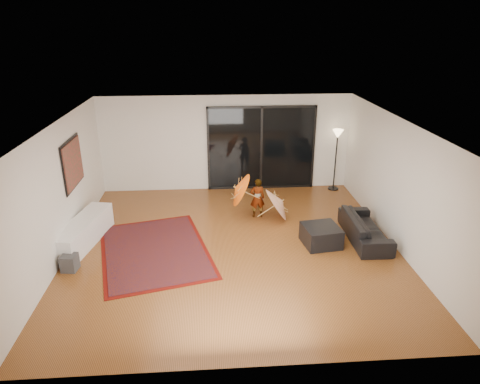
{
  "coord_description": "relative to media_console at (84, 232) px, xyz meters",
  "views": [
    {
      "loc": [
        -0.44,
        -8.17,
        4.56
      ],
      "look_at": [
        0.18,
        0.43,
        1.1
      ],
      "focal_mm": 32.0,
      "sensor_mm": 36.0,
      "label": 1
    }
  ],
  "objects": [
    {
      "name": "floor_lamp",
      "position": [
        6.35,
        2.83,
        1.11
      ],
      "size": [
        0.3,
        0.3,
        1.76
      ],
      "color": "black",
      "rests_on": "floor"
    },
    {
      "name": "parasol_white",
      "position": [
        4.53,
        0.96,
        0.23
      ],
      "size": [
        0.67,
        0.9,
        0.96
      ],
      "rotation": [
        0.0,
        0.97,
        0.0
      ],
      "color": "silver",
      "rests_on": "floor"
    },
    {
      "name": "ottoman",
      "position": [
        5.16,
        -0.41,
        -0.06
      ],
      "size": [
        0.85,
        0.85,
        0.43
      ],
      "primitive_type": "cube",
      "rotation": [
        0.0,
        0.0,
        0.14
      ],
      "color": "black",
      "rests_on": "floor"
    },
    {
      "name": "media_console",
      "position": [
        0.0,
        0.0,
        0.0
      ],
      "size": [
        0.89,
        2.06,
        0.56
      ],
      "primitive_type": "cube",
      "rotation": [
        0.0,
        0.0,
        -0.2
      ],
      "color": "white",
      "rests_on": "floor"
    },
    {
      "name": "child",
      "position": [
        3.93,
        1.11,
        0.22
      ],
      "size": [
        0.38,
        0.26,
        1.0
      ],
      "primitive_type": "imported",
      "rotation": [
        0.0,
        0.0,
        3.19
      ],
      "color": "#999999",
      "rests_on": "floor"
    },
    {
      "name": "parasol_orange",
      "position": [
        3.38,
        1.06,
        0.46
      ],
      "size": [
        0.54,
        0.85,
        0.88
      ],
      "rotation": [
        0.0,
        -1.1,
        0.0
      ],
      "color": "#F15E0C",
      "rests_on": "child"
    },
    {
      "name": "speaker",
      "position": [
        0.0,
        -1.09,
        -0.11
      ],
      "size": [
        0.32,
        0.32,
        0.33
      ],
      "primitive_type": "cube",
      "rotation": [
        0.0,
        0.0,
        -0.12
      ],
      "color": "#424244",
      "rests_on": "floor"
    },
    {
      "name": "wall_back",
      "position": [
        3.25,
        3.12,
        1.07
      ],
      "size": [
        7.0,
        0.0,
        7.0
      ],
      "primitive_type": "plane",
      "rotation": [
        1.57,
        0.0,
        0.0
      ],
      "color": "silver",
      "rests_on": "floor"
    },
    {
      "name": "ceiling",
      "position": [
        3.25,
        -0.38,
        2.42
      ],
      "size": [
        7.0,
        7.0,
        0.0
      ],
      "primitive_type": "plane",
      "rotation": [
        3.14,
        0.0,
        0.0
      ],
      "color": "white",
      "rests_on": "wall_back"
    },
    {
      "name": "persian_rug",
      "position": [
        1.56,
        -0.44,
        -0.27
      ],
      "size": [
        2.83,
        3.46,
        0.02
      ],
      "rotation": [
        0.0,
        0.0,
        0.25
      ],
      "color": "#570C07",
      "rests_on": "floor"
    },
    {
      "name": "wall_right",
      "position": [
        6.75,
        -0.38,
        1.07
      ],
      "size": [
        0.0,
        7.0,
        7.0
      ],
      "primitive_type": "plane",
      "rotation": [
        1.57,
        0.0,
        -1.57
      ],
      "color": "silver",
      "rests_on": "floor"
    },
    {
      "name": "floor",
      "position": [
        3.25,
        -0.38,
        -0.28
      ],
      "size": [
        7.0,
        7.0,
        0.0
      ],
      "primitive_type": "plane",
      "color": "brown",
      "rests_on": "ground"
    },
    {
      "name": "sliding_door",
      "position": [
        4.25,
        3.09,
        0.92
      ],
      "size": [
        3.06,
        0.07,
        2.4
      ],
      "color": "black",
      "rests_on": "wall_back"
    },
    {
      "name": "wall_front",
      "position": [
        3.25,
        -3.88,
        1.07
      ],
      "size": [
        7.0,
        0.0,
        7.0
      ],
      "primitive_type": "plane",
      "rotation": [
        -1.57,
        0.0,
        0.0
      ],
      "color": "silver",
      "rests_on": "floor"
    },
    {
      "name": "sofa",
      "position": [
        6.2,
        -0.23,
        -0.01
      ],
      "size": [
        0.76,
        1.87,
        0.54
      ],
      "primitive_type": "imported",
      "rotation": [
        0.0,
        0.0,
        1.55
      ],
      "color": "black",
      "rests_on": "floor"
    },
    {
      "name": "painting",
      "position": [
        -0.21,
        0.62,
        1.37
      ],
      "size": [
        0.04,
        1.28,
        1.08
      ],
      "color": "black",
      "rests_on": "wall_left"
    },
    {
      "name": "wall_left",
      "position": [
        -0.25,
        -0.38,
        1.07
      ],
      "size": [
        0.0,
        7.0,
        7.0
      ],
      "primitive_type": "plane",
      "rotation": [
        1.57,
        0.0,
        1.57
      ],
      "color": "silver",
      "rests_on": "floor"
    }
  ]
}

